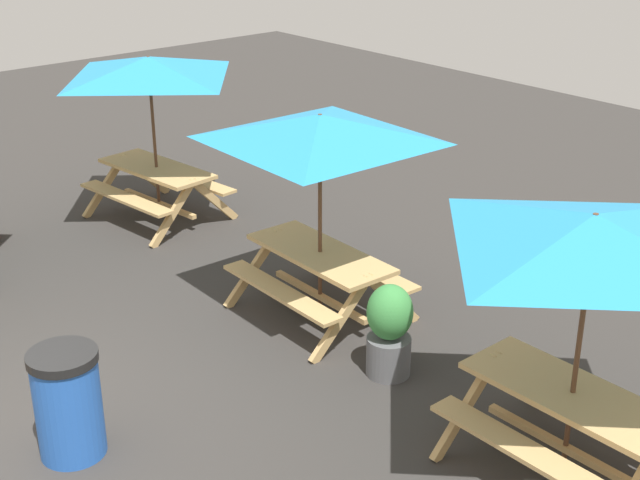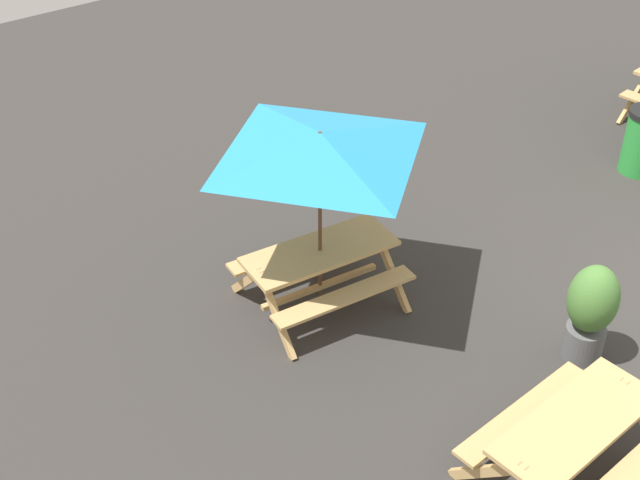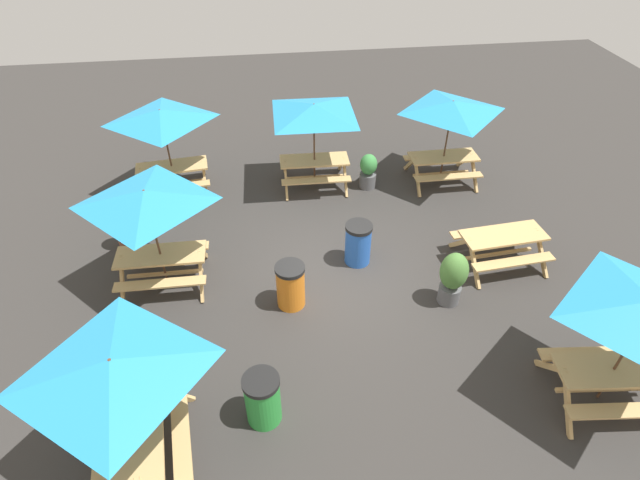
% 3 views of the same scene
% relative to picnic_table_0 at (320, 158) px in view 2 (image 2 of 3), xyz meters
% --- Properties ---
extents(picnic_table_0, '(2.19, 2.19, 2.34)m').
position_rel_picnic_table_0_xyz_m(picnic_table_0, '(0.00, 0.00, 0.00)').
color(picnic_table_0, tan).
rests_on(picnic_table_0, ground).
extents(picnic_table_4, '(1.90, 1.66, 0.81)m').
position_rel_picnic_table_0_xyz_m(picnic_table_4, '(-0.28, 3.53, -1.43)').
color(picnic_table_4, tan).
rests_on(picnic_table_4, ground).
extents(potted_plant_1, '(0.55, 0.55, 1.22)m').
position_rel_picnic_table_0_xyz_m(potted_plant_1, '(-1.76, 2.51, -1.33)').
color(potted_plant_1, '#59595B').
rests_on(potted_plant_1, ground).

